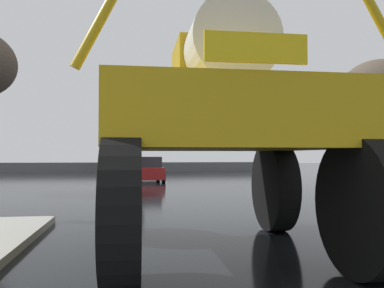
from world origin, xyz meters
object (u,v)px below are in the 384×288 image
oversize_sprayer (220,131)px  sedan_ahead (147,170)px  bare_tree_right (379,94)px  bare_tree_far_center (123,125)px  traffic_signal_near_right (344,124)px

oversize_sprayer → sedan_ahead: bearing=2.1°
bare_tree_right → bare_tree_far_center: 23.87m
bare_tree_right → sedan_ahead: bearing=145.9°
traffic_signal_near_right → bare_tree_right: 8.65m
sedan_ahead → traffic_signal_near_right: 14.84m
traffic_signal_near_right → bare_tree_right: (5.51, 6.36, 2.01)m
oversize_sprayer → bare_tree_right: bearing=-42.9°
sedan_ahead → oversize_sprayer: bearing=178.5°
sedan_ahead → bare_tree_right: (10.87, -7.35, 3.86)m
sedan_ahead → bare_tree_right: bearing=-127.1°
bare_tree_right → traffic_signal_near_right: bearing=-130.9°
traffic_signal_near_right → bare_tree_right: bare_tree_right is taller
sedan_ahead → bare_tree_far_center: bare_tree_far_center is taller
traffic_signal_near_right → bare_tree_far_center: bare_tree_far_center is taller
traffic_signal_near_right → bare_tree_right: size_ratio=0.56×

